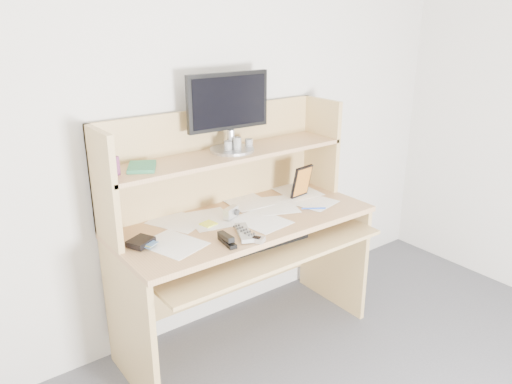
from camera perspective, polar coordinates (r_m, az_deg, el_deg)
back_wall at (r=2.77m, az=-5.31°, el=8.64°), size 3.60×0.04×2.50m
desk at (r=2.74m, az=-2.30°, el=-3.60°), size 1.40×0.70×1.30m
paper_clutter at (r=2.66m, az=-1.32°, el=-3.00°), size 1.32×0.54×0.01m
keyboard at (r=2.62m, az=0.93°, el=-5.48°), size 0.47×0.19×0.03m
tv_remote at (r=2.45m, az=-1.40°, el=-4.67°), size 0.14×0.21×0.02m
flip_phone at (r=2.39m, az=-0.09°, el=-5.30°), size 0.09×0.10×0.02m
stapler at (r=2.37m, az=-3.32°, el=-5.38°), size 0.06×0.14×0.04m
wallet at (r=2.41m, az=-13.05°, el=-5.59°), size 0.14×0.13×0.03m
sticky_note_pad at (r=2.59m, az=-5.46°, el=-3.67°), size 0.08×0.08×0.01m
digital_camera at (r=2.65m, az=-2.90°, el=-2.35°), size 0.10×0.07×0.06m
game_case at (r=2.93m, az=5.25°, el=1.21°), size 0.14×0.03×0.19m
blue_pen at (r=2.79m, az=6.60°, el=-1.86°), size 0.12×0.08×0.01m
card_box at (r=2.35m, az=-15.99°, el=2.76°), size 0.07×0.04×0.09m
shelf_book at (r=2.44m, az=-12.91°, el=2.82°), size 0.20×0.21×0.02m
chip_stack_a at (r=2.66m, az=-3.22°, el=5.19°), size 0.06×0.06×0.06m
chip_stack_b at (r=2.69m, az=-2.97°, el=5.29°), size 0.04×0.04×0.06m
chip_stack_c at (r=2.74m, az=-0.82°, el=5.56°), size 0.05×0.05×0.05m
chip_stack_d at (r=2.67m, az=-2.18°, el=5.43°), size 0.05×0.05×0.08m
monitor at (r=2.66m, az=-3.12°, el=9.38°), size 0.48×0.24×0.41m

